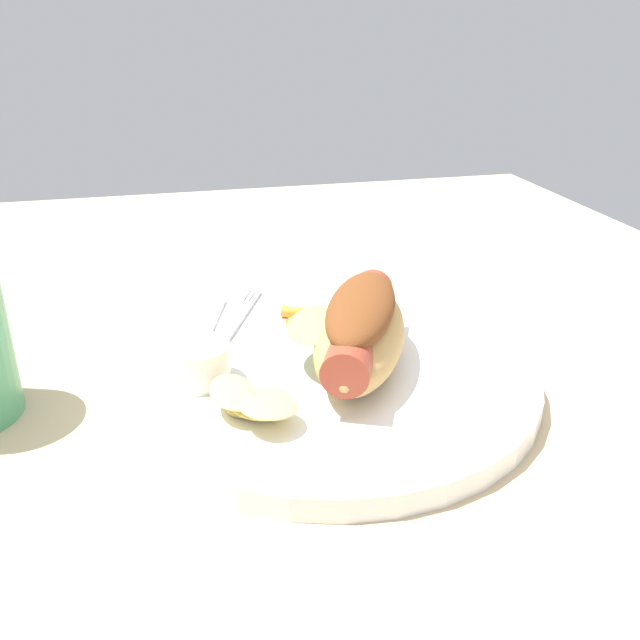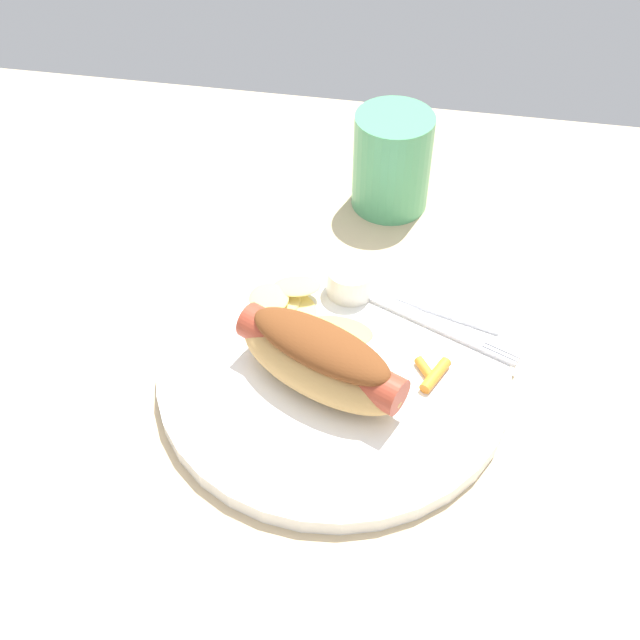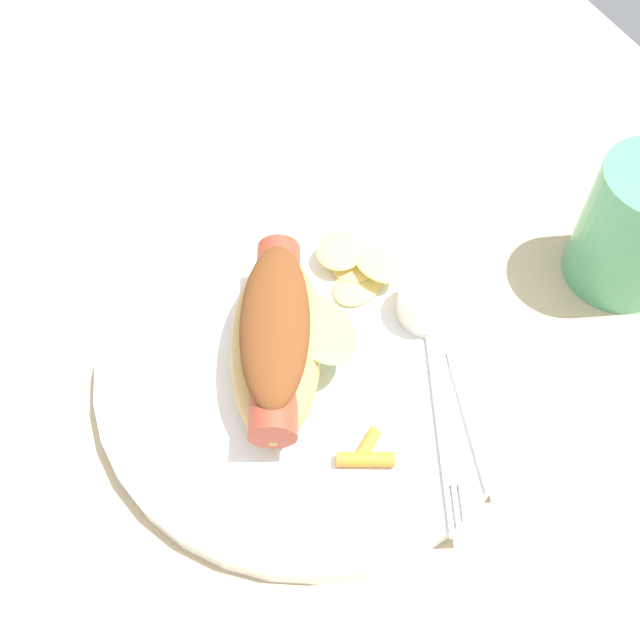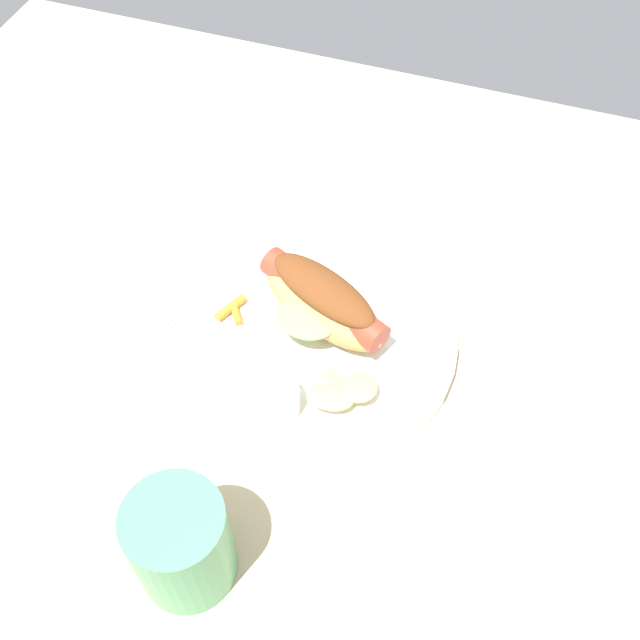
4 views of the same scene
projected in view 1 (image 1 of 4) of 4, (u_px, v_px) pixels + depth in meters
The scene contains 8 objects.
ground_plane at pixel (343, 394), 49.77cm from camera, with size 120.00×90.00×1.80cm, color tan.
plate at pixel (328, 374), 48.97cm from camera, with size 29.28×29.28×1.60cm, color white.
hot_dog at pixel (360, 329), 47.03cm from camera, with size 15.82×11.51×5.82cm.
sauce_ramekin at pixel (198, 363), 46.06cm from camera, with size 4.40×4.40×2.67cm, color white.
fork at pixel (230, 327), 53.86cm from camera, with size 14.66×7.26×0.40cm.
knife at pixel (203, 333), 53.01cm from camera, with size 13.26×1.40×0.36cm, color silver.
chips_pile at pixel (254, 402), 42.26cm from camera, with size 7.29×5.96×1.86cm.
carrot_garnish at pixel (302, 315), 55.44cm from camera, with size 3.05×3.67×0.95cm.
Camera 1 is at (41.50, -11.76, 24.58)cm, focal length 38.56 mm.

